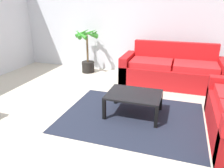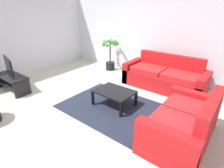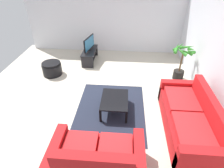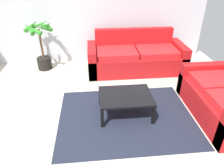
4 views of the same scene
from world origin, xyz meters
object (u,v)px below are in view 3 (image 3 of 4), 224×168
Objects in this scene: couch_main at (189,120)px; tv_stand at (90,54)px; potted_palm at (181,63)px; ottoman at (52,69)px; coffee_table at (115,100)px; couch_loveseat at (97,160)px; tv at (89,43)px.

couch_main is 2.01× the size of tv_stand.
potted_palm reaches higher than ottoman.
coffee_table is 2.54m from potted_palm.
couch_main is 2.58× the size of coffee_table.
coffee_table is at bearing -106.84° from couch_main.
couch_loveseat is 3.89m from potted_palm.
tv is 0.70× the size of potted_palm.
couch_main is 4.34m from ottoman.
ottoman reaches higher than coffee_table.
ottoman is (1.04, -1.07, -0.08)m from tv_stand.
tv_stand reaches higher than ottoman.
couch_loveseat is 2.58× the size of ottoman.
couch_main reaches higher than ottoman.
coffee_table is at bearing -49.13° from potted_palm.
couch_main is at bearing 73.16° from coffee_table.
tv_stand is at bearing -108.38° from potted_palm.
ottoman is (-3.21, -1.96, -0.09)m from couch_loveseat.
tv_stand is at bearing -139.01° from couch_main.
coffee_table is (-1.61, 0.19, 0.02)m from couch_loveseat.
couch_main is at bearing 40.96° from tv.
couch_main and couch_loveseat have the same top height.
tv_stand reaches higher than coffee_table.
tv is (-4.26, -0.90, 0.40)m from couch_loveseat.
tv is 1.28× the size of ottoman.
ottoman is at bearing -118.98° from couch_main.
coffee_table is 1.39× the size of ottoman.
potted_palm is at bearing 172.87° from couch_main.
couch_loveseat is at bearing 11.93° from tv_stand.
couch_main is 2.14m from couch_loveseat.
couch_loveseat is 4.37m from tv.
couch_loveseat is at bearing -32.82° from potted_palm.
tv_stand is (-3.15, -2.73, -0.01)m from couch_main.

